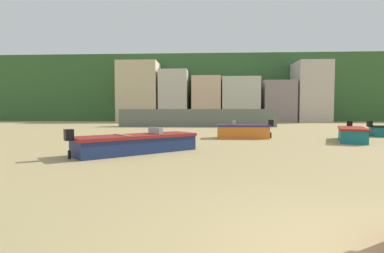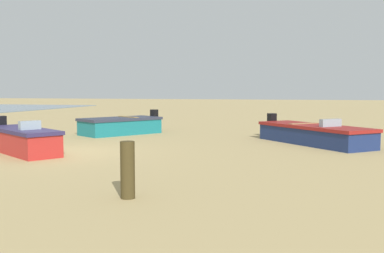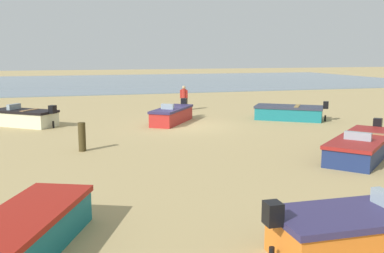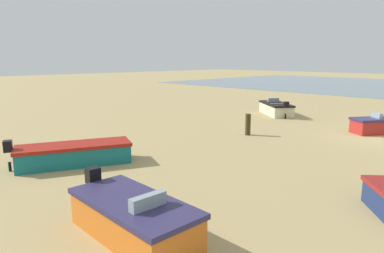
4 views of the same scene
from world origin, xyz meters
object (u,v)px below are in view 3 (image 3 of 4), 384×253
at_px(boat_red_3, 172,115).
at_px(boat_navy_0, 363,146).
at_px(boat_teal_5, 19,238).
at_px(boat_teal_1, 289,113).
at_px(boat_cream_4, 24,118).
at_px(mooring_post_near_water, 82,137).
at_px(boat_orange_2, 361,232).
at_px(beach_walker_foreground, 184,96).

bearing_deg(boat_red_3, boat_navy_0, 151.65).
bearing_deg(boat_navy_0, boat_teal_5, 74.02).
relative_size(boat_teal_1, boat_teal_5, 0.93).
relative_size(boat_teal_1, boat_red_3, 1.07).
bearing_deg(boat_teal_1, boat_teal_5, 171.24).
bearing_deg(boat_cream_4, boat_red_3, -60.76).
xyz_separation_m(boat_navy_0, mooring_post_near_water, (9.75, -3.70, 0.17)).
height_order(boat_orange_2, mooring_post_near_water, boat_orange_2).
distance_m(boat_red_3, beach_walker_foreground, 5.24).
xyz_separation_m(boat_teal_1, boat_cream_4, (14.16, -1.92, 0.03)).
distance_m(boat_teal_1, boat_red_3, 6.65).
distance_m(boat_orange_2, boat_red_3, 16.15).
height_order(boat_orange_2, boat_teal_5, boat_orange_2).
bearing_deg(boat_cream_4, boat_teal_5, -137.36).
xyz_separation_m(boat_navy_0, boat_orange_2, (5.22, 6.76, 0.07)).
bearing_deg(beach_walker_foreground, boat_red_3, -76.59).
relative_size(boat_teal_1, beach_walker_foreground, 2.48).
relative_size(boat_red_3, mooring_post_near_water, 3.40).
relative_size(boat_teal_5, mooring_post_near_water, 3.93).
xyz_separation_m(boat_teal_1, boat_red_3, (6.61, -0.69, 0.03)).
xyz_separation_m(boat_teal_1, boat_teal_5, (13.03, 13.83, 0.00)).
relative_size(boat_red_3, boat_cream_4, 1.04).
relative_size(boat_orange_2, mooring_post_near_water, 3.25).
bearing_deg(boat_orange_2, boat_cream_4, -156.14).
xyz_separation_m(boat_red_3, boat_cream_4, (7.55, -1.23, 0.00)).
bearing_deg(boat_navy_0, boat_red_3, -13.35).
xyz_separation_m(boat_teal_1, mooring_post_near_water, (11.53, 4.99, 0.15)).
distance_m(boat_red_3, boat_teal_5, 15.88).
distance_m(boat_navy_0, beach_walker_foreground, 14.50).
distance_m(boat_teal_5, beach_walker_foreground, 21.10).
distance_m(boat_navy_0, boat_teal_5, 12.36).
distance_m(boat_teal_1, boat_cream_4, 14.29).
bearing_deg(boat_teal_5, boat_navy_0, 47.89).
relative_size(boat_orange_2, boat_red_3, 0.96).
xyz_separation_m(boat_navy_0, boat_red_3, (4.82, -9.39, 0.05)).
bearing_deg(boat_red_3, beach_walker_foreground, -77.90).
distance_m(mooring_post_near_water, beach_walker_foreground, 12.58).
height_order(boat_teal_1, boat_cream_4, boat_cream_4).
relative_size(boat_navy_0, boat_cream_4, 1.34).
distance_m(boat_orange_2, mooring_post_near_water, 11.40).
height_order(boat_navy_0, beach_walker_foreground, beach_walker_foreground).
bearing_deg(boat_cream_4, beach_walker_foreground, -30.84).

